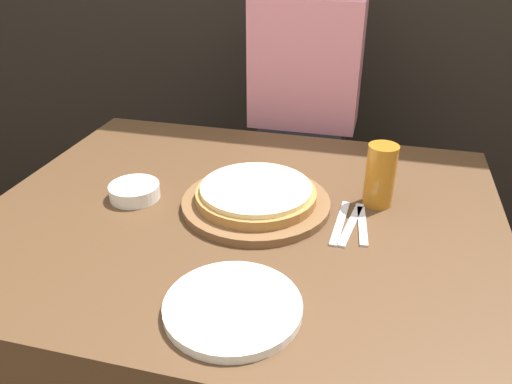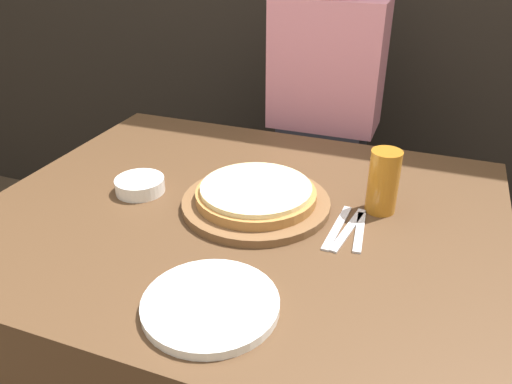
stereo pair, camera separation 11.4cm
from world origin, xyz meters
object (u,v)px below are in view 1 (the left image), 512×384
object	(u,v)px
dinner_plate	(233,307)
spoon	(362,225)
pizza_on_board	(256,198)
diner_person	(303,138)
beer_glass	(381,173)
side_bowl	(135,191)
dinner_knife	(351,223)
fork	(340,222)

from	to	relation	value
dinner_plate	spoon	distance (m)	0.40
pizza_on_board	dinner_plate	distance (m)	0.37
spoon	diner_person	world-z (taller)	diner_person
beer_glass	dinner_plate	size ratio (longest dim) A/B	0.62
side_bowl	diner_person	world-z (taller)	diner_person
dinner_plate	dinner_knife	bearing A→B (deg)	62.51
fork	diner_person	bearing A→B (deg)	106.35
dinner_knife	diner_person	distance (m)	0.72
dinner_plate	side_bowl	world-z (taller)	side_bowl
dinner_plate	beer_glass	bearing A→B (deg)	63.16
pizza_on_board	diner_person	distance (m)	0.66
beer_glass	side_bowl	world-z (taller)	beer_glass
dinner_knife	diner_person	bearing A→B (deg)	108.29
beer_glass	spoon	size ratio (longest dim) A/B	0.93
fork	dinner_knife	bearing A→B (deg)	0.00
dinner_plate	diner_person	distance (m)	1.02
fork	spoon	bearing A→B (deg)	0.00
beer_glass	fork	bearing A→B (deg)	-124.44
pizza_on_board	spoon	xyz separation A→B (m)	(0.25, -0.02, -0.02)
beer_glass	dinner_plate	xyz separation A→B (m)	(-0.23, -0.45, -0.07)
beer_glass	side_bowl	bearing A→B (deg)	-168.33
dinner_plate	dinner_knife	world-z (taller)	dinner_plate
dinner_plate	dinner_knife	distance (m)	0.39
fork	dinner_plate	bearing A→B (deg)	-114.10
pizza_on_board	dinner_knife	bearing A→B (deg)	-5.79
beer_glass	spoon	bearing A→B (deg)	-103.48
side_bowl	fork	bearing A→B (deg)	0.97
fork	dinner_knife	distance (m)	0.02
fork	diner_person	distance (m)	0.71
dinner_plate	side_bowl	bearing A→B (deg)	136.71
dinner_knife	side_bowl	bearing A→B (deg)	-179.07
pizza_on_board	dinner_plate	size ratio (longest dim) A/B	1.44
pizza_on_board	diner_person	xyz separation A→B (m)	(0.01, 0.65, -0.10)
side_bowl	dinner_knife	xyz separation A→B (m)	(0.53, 0.01, -0.02)
side_bowl	dinner_plate	bearing A→B (deg)	-43.29
dinner_knife	spoon	bearing A→B (deg)	0.00
diner_person	side_bowl	bearing A→B (deg)	-114.38
spoon	dinner_knife	bearing A→B (deg)	180.00
beer_glass	spoon	distance (m)	0.14
pizza_on_board	beer_glass	distance (m)	0.30
fork	dinner_knife	xyz separation A→B (m)	(0.02, 0.00, 0.00)
dinner_plate	fork	xyz separation A→B (m)	(0.15, 0.34, -0.01)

